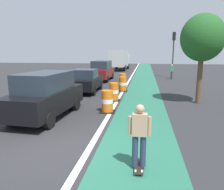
{
  "coord_description": "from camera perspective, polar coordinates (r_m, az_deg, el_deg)",
  "views": [
    {
      "loc": [
        2.54,
        -5.97,
        2.93
      ],
      "look_at": [
        1.14,
        3.18,
        1.1
      ],
      "focal_mm": 35.01,
      "sensor_mm": 36.0,
      "label": 1
    }
  ],
  "objects": [
    {
      "name": "ground_plane",
      "position": [
        7.12,
        -13.43,
        -13.45
      ],
      "size": [
        100.0,
        100.0,
        0.0
      ],
      "primitive_type": "plane",
      "color": "#2D2D30"
    },
    {
      "name": "bike_lane_strip",
      "position": [
        18.21,
        8.12,
        1.82
      ],
      "size": [
        2.5,
        80.0,
        0.01
      ],
      "primitive_type": "cube",
      "color": "#286B51",
      "rests_on": "ground"
    },
    {
      "name": "lane_divider_stripe",
      "position": [
        18.29,
        3.41,
        1.96
      ],
      "size": [
        0.2,
        80.0,
        0.01
      ],
      "primitive_type": "cube",
      "color": "silver",
      "rests_on": "ground"
    },
    {
      "name": "skateboarder_on_lane",
      "position": [
        5.54,
        7.16,
        -10.3
      ],
      "size": [
        0.57,
        0.81,
        1.69
      ],
      "color": "black",
      "rests_on": "ground"
    },
    {
      "name": "parked_suv_nearest",
      "position": [
        10.29,
        -16.82,
        0.08
      ],
      "size": [
        2.12,
        4.7,
        2.04
      ],
      "color": "black",
      "rests_on": "ground"
    },
    {
      "name": "parked_sedan_second",
      "position": [
        16.23,
        -6.88,
        3.68
      ],
      "size": [
        1.97,
        4.13,
        1.7
      ],
      "color": "black",
      "rests_on": "ground"
    },
    {
      "name": "parked_suv_third",
      "position": [
        22.79,
        -2.71,
        6.41
      ],
      "size": [
        2.0,
        4.64,
        2.04
      ],
      "color": "maroon",
      "rests_on": "ground"
    },
    {
      "name": "traffic_barrel_front",
      "position": [
        10.74,
        -1.24,
        -1.72
      ],
      "size": [
        0.73,
        0.73,
        1.09
      ],
      "color": "orange",
      "rests_on": "ground"
    },
    {
      "name": "traffic_barrel_mid",
      "position": [
        13.32,
        0.51,
        0.81
      ],
      "size": [
        0.73,
        0.73,
        1.09
      ],
      "color": "orange",
      "rests_on": "ground"
    },
    {
      "name": "traffic_barrel_back",
      "position": [
        16.53,
        2.79,
        2.83
      ],
      "size": [
        0.73,
        0.73,
        1.09
      ],
      "color": "orange",
      "rests_on": "ground"
    },
    {
      "name": "traffic_barrel_far",
      "position": [
        19.11,
        2.77,
        3.96
      ],
      "size": [
        0.73,
        0.73,
        1.09
      ],
      "color": "orange",
      "rests_on": "ground"
    },
    {
      "name": "delivery_truck_down_block",
      "position": [
        36.05,
        2.09,
        9.46
      ],
      "size": [
        2.6,
        7.68,
        3.23
      ],
      "color": "beige",
      "rests_on": "ground"
    },
    {
      "name": "traffic_light_corner",
      "position": [
        26.07,
        15.78,
        12.03
      ],
      "size": [
        0.41,
        0.32,
        5.1
      ],
      "color": "#2D2D2D",
      "rests_on": "ground"
    },
    {
      "name": "pedestrian_crossing",
      "position": [
        24.59,
        15.34,
        5.97
      ],
      "size": [
        0.34,
        0.2,
        1.61
      ],
      "color": "#33333D",
      "rests_on": "ground"
    },
    {
      "name": "street_tree_sidewalk",
      "position": [
        13.37,
        22.58,
        13.51
      ],
      "size": [
        2.4,
        2.4,
        5.0
      ],
      "color": "brown",
      "rests_on": "ground"
    }
  ]
}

